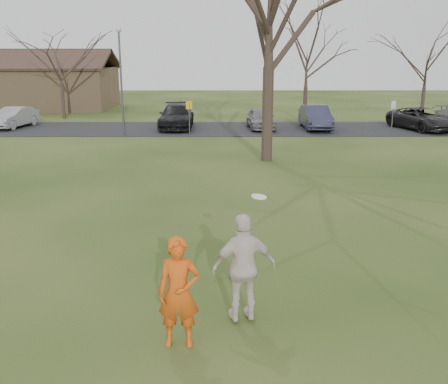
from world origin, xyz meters
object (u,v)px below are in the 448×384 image
at_px(car_5, 315,117).
at_px(lamp_post, 121,68).
at_px(player_defender, 179,293).
at_px(catching_play, 244,268).
at_px(car_3, 177,116).
at_px(car_6, 421,119).
at_px(big_tree, 270,0).
at_px(car_1, 14,117).
at_px(car_4, 260,118).

xyz_separation_m(car_5, lamp_post, (-11.96, -2.35, 3.19)).
bearing_deg(player_defender, catching_play, 34.40).
distance_m(player_defender, car_3, 25.80).
relative_size(car_3, car_6, 1.05).
relative_size(car_5, big_tree, 0.32).
height_order(player_defender, lamp_post, lamp_post).
relative_size(car_1, catching_play, 1.67).
height_order(car_6, lamp_post, lamp_post).
distance_m(lamp_post, big_tree, 11.38).
bearing_deg(car_5, car_3, 176.69).
bearing_deg(catching_play, car_5, 77.09).
relative_size(player_defender, car_5, 0.43).
bearing_deg(car_1, car_3, 10.40).
bearing_deg(lamp_post, player_defender, -77.14).
distance_m(car_6, big_tree, 15.62).
xyz_separation_m(player_defender, car_1, (-13.00, 25.95, -0.26)).
height_order(player_defender, car_4, player_defender).
xyz_separation_m(car_3, car_4, (5.46, -0.37, -0.09)).
xyz_separation_m(car_4, car_6, (10.28, -0.41, 0.02)).
relative_size(car_3, car_4, 1.34).
bearing_deg(car_4, big_tree, -96.36).
height_order(car_3, lamp_post, lamp_post).
xyz_separation_m(car_1, car_5, (19.73, -0.68, 0.08)).
xyz_separation_m(player_defender, lamp_post, (-5.23, 22.92, 3.00)).
bearing_deg(car_3, lamp_post, -137.70).
height_order(car_3, car_4, car_3).
distance_m(car_5, car_6, 6.74).
distance_m(catching_play, big_tree, 15.87).
height_order(player_defender, car_5, player_defender).
relative_size(car_4, big_tree, 0.28).
relative_size(catching_play, lamp_post, 0.38).
distance_m(car_4, car_6, 10.29).
relative_size(car_3, big_tree, 0.37).
distance_m(car_1, car_4, 16.20).
bearing_deg(car_5, lamp_post, -169.48).
distance_m(car_1, catching_play, 28.85).
xyz_separation_m(catching_play, lamp_post, (-6.35, 22.13, 2.90)).
height_order(car_6, catching_play, catching_play).
relative_size(catching_play, big_tree, 0.17).
distance_m(player_defender, car_5, 26.15).
relative_size(car_1, car_6, 0.81).
relative_size(player_defender, car_1, 0.48).
bearing_deg(car_3, car_6, -3.74).
bearing_deg(car_3, big_tree, -64.78).
bearing_deg(car_5, big_tree, -112.52).
bearing_deg(car_3, car_4, -4.76).
bearing_deg(big_tree, car_1, 146.25).
xyz_separation_m(car_3, car_6, (15.74, -0.78, -0.07)).
height_order(car_5, big_tree, big_tree).
height_order(player_defender, car_1, player_defender).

